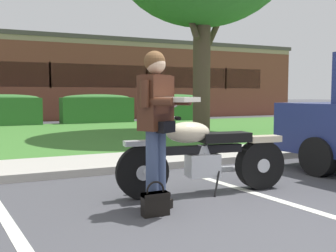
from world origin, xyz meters
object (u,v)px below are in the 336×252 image
Objects in this scene: rider_person at (157,116)px; motorcycle at (210,154)px; brick_building at (38,80)px; hedge_center_left at (4,110)px; hedge_center_right at (97,108)px; hedge_right at (175,107)px; handbag at (155,202)px.

motorcycle is at bearing 22.79° from rider_person.
motorcycle is 18.81m from brick_building.
motorcycle is at bearing -81.84° from hedge_center_left.
hedge_center_right is 1.09× the size of hedge_right.
hedge_center_left is 3.63m from hedge_center_right.
motorcycle is 0.75× the size of hedge_center_right.
hedge_right is at bearing 0.00° from hedge_center_right.
hedge_center_left is at bearing 98.16° from motorcycle.
hedge_center_left and hedge_right have the same top height.
motorcycle is 13.40m from hedge_right.
hedge_center_right is (2.88, 12.79, 0.51)m from handbag.
hedge_center_right is 3.63m from hedge_right.
hedge_center_left is 7.27m from hedge_right.
motorcycle is 0.08× the size of brick_building.
brick_building is at bearing 102.95° from hedge_center_right.
handbag is at bearing -149.83° from motorcycle.
motorcycle is at bearing -114.31° from hedge_right.
hedge_center_right is at bearing 81.24° from motorcycle.
hedge_center_left is at bearing -108.07° from brick_building.
hedge_center_left reaches higher than handbag.
hedge_right is (6.51, 12.79, 0.51)m from handbag.
handbag is 19.46m from brick_building.
brick_building is at bearing 85.92° from handbag.
rider_person is (-0.88, -0.37, 0.52)m from motorcycle.
handbag is at bearing -119.28° from rider_person.
hedge_center_right is (2.76, 12.58, -0.36)m from rider_person.
rider_person is 0.90m from handbag.
hedge_center_left is 0.92× the size of hedge_center_right.
hedge_center_right is at bearing 77.30° from handbag.
motorcycle is 1.31× the size of rider_person.
hedge_center_right is 0.11× the size of brick_building.
rider_person is 0.62× the size of hedge_right.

